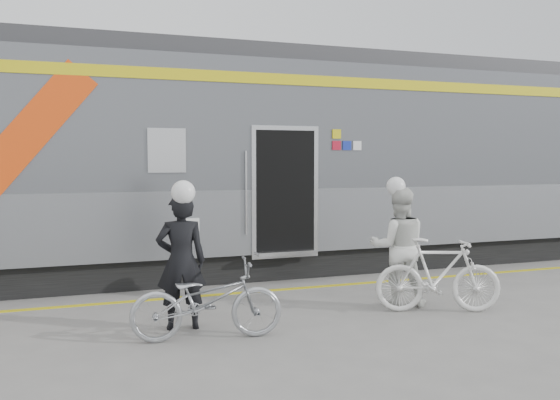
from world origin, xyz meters
name	(u,v)px	position (x,y,z in m)	size (l,w,h in m)	color
ground	(299,329)	(0.00, 0.00, 0.00)	(90.00, 90.00, 0.00)	slate
train	(143,162)	(-1.39, 4.19, 2.05)	(24.00, 3.17, 4.10)	black
safety_strip	(249,292)	(0.00, 2.15, 0.00)	(24.00, 0.12, 0.01)	gold
man	(181,261)	(-1.37, 0.52, 0.85)	(0.62, 0.40, 1.69)	black
bicycle_left	(207,300)	(-1.17, -0.03, 0.47)	(0.62, 1.77, 0.93)	#A0A3A8
woman	(398,247)	(1.80, 0.66, 0.85)	(0.83, 0.65, 1.70)	silver
bicycle_right	(438,275)	(2.10, 0.11, 0.52)	(0.49, 1.72, 1.03)	silver
helmet_man	(180,182)	(-1.37, 0.52, 1.84)	(0.29, 0.29, 0.29)	white
helmet_woman	(399,178)	(1.80, 0.66, 1.84)	(0.27, 0.27, 0.27)	white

